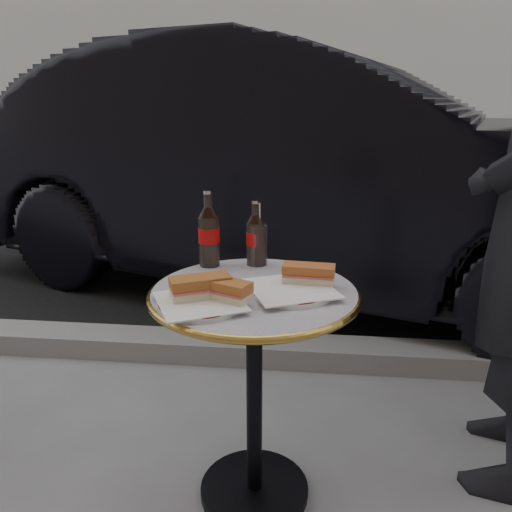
# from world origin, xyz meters

# --- Properties ---
(ground) EXTENTS (80.00, 80.00, 0.00)m
(ground) POSITION_xyz_m (0.00, 0.00, 0.00)
(ground) COLOR gray
(ground) RESTS_ON ground
(asphalt_road) EXTENTS (40.00, 8.00, 0.00)m
(asphalt_road) POSITION_xyz_m (0.00, 5.00, 0.00)
(asphalt_road) COLOR black
(asphalt_road) RESTS_ON ground
(curb) EXTENTS (40.00, 0.20, 0.12)m
(curb) POSITION_xyz_m (0.00, 0.90, 0.05)
(curb) COLOR gray
(curb) RESTS_ON ground
(bistro_table) EXTENTS (0.62, 0.62, 0.73)m
(bistro_table) POSITION_xyz_m (0.00, 0.00, 0.37)
(bistro_table) COLOR #BAB2C4
(bistro_table) RESTS_ON ground
(plate_left) EXTENTS (0.29, 0.29, 0.01)m
(plate_left) POSITION_xyz_m (-0.13, -0.14, 0.74)
(plate_left) COLOR silver
(plate_left) RESTS_ON bistro_table
(plate_right) EXTENTS (0.29, 0.29, 0.01)m
(plate_right) POSITION_xyz_m (0.11, -0.02, 0.74)
(plate_right) COLOR white
(plate_right) RESTS_ON bistro_table
(sandwich_left_a) EXTENTS (0.18, 0.14, 0.06)m
(sandwich_left_a) POSITION_xyz_m (-0.14, -0.11, 0.77)
(sandwich_left_a) COLOR #A35B29
(sandwich_left_a) RESTS_ON plate_left
(sandwich_left_b) EXTENTS (0.16, 0.12, 0.05)m
(sandwich_left_b) POSITION_xyz_m (-0.07, -0.11, 0.77)
(sandwich_left_b) COLOR #A65C2A
(sandwich_left_b) RESTS_ON plate_left
(sandwich_right) EXTENTS (0.16, 0.08, 0.05)m
(sandwich_right) POSITION_xyz_m (0.16, 0.04, 0.77)
(sandwich_right) COLOR #B15B2D
(sandwich_right) RESTS_ON plate_right
(cola_bottle_left) EXTENTS (0.08, 0.08, 0.26)m
(cola_bottle_left) POSITION_xyz_m (-0.17, 0.21, 0.86)
(cola_bottle_left) COLOR black
(cola_bottle_left) RESTS_ON bistro_table
(cola_bottle_right) EXTENTS (0.07, 0.07, 0.22)m
(cola_bottle_right) POSITION_xyz_m (-0.02, 0.23, 0.84)
(cola_bottle_right) COLOR black
(cola_bottle_right) RESTS_ON bistro_table
(cola_glass) EXTENTS (0.08, 0.08, 0.14)m
(cola_glass) POSITION_xyz_m (-0.02, 0.23, 0.80)
(cola_glass) COLOR black
(cola_glass) RESTS_ON bistro_table
(parked_car) EXTENTS (3.20, 5.21, 1.62)m
(parked_car) POSITION_xyz_m (0.13, 2.01, 0.81)
(parked_car) COLOR black
(parked_car) RESTS_ON ground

